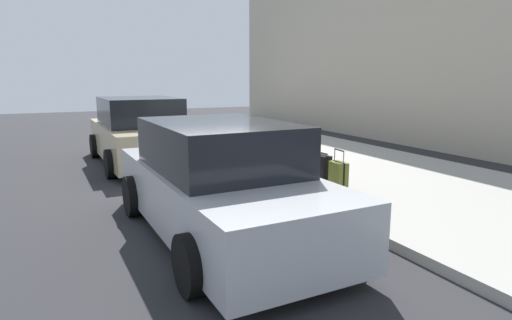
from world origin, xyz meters
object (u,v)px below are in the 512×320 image
suitcase_black_1 (322,172)px  suitcase_silver_3 (299,163)px  suitcase_olive_0 (338,178)px  bollard_post (218,134)px  suitcase_olive_7 (249,145)px  parked_car_silver_0 (219,183)px  fire_hydrant (231,136)px  suitcase_black_8 (242,142)px  suitcase_navy_2 (309,166)px  suitcase_maroon_4 (285,160)px  suitcase_red_5 (271,151)px  suitcase_teal_6 (259,150)px  parked_car_beige_1 (140,133)px

suitcase_black_1 → suitcase_silver_3: 1.01m
suitcase_olive_0 → bollard_post: 5.60m
suitcase_olive_7 → parked_car_silver_0: size_ratio=0.23×
fire_hydrant → suitcase_black_8: bearing=178.1°
suitcase_navy_2 → suitcase_olive_7: size_ratio=0.69×
suitcase_navy_2 → suitcase_olive_7: suitcase_olive_7 is taller
suitcase_olive_7 → parked_car_silver_0: 4.78m
suitcase_maroon_4 → suitcase_black_8: (2.12, 0.09, 0.12)m
suitcase_olive_0 → bollard_post: size_ratio=0.93×
suitcase_red_5 → parked_car_silver_0: bearing=142.0°
suitcase_navy_2 → suitcase_maroon_4: suitcase_navy_2 is taller
suitcase_teal_6 → fire_hydrant: (1.85, -0.07, 0.09)m
suitcase_olive_0 → suitcase_black_1: 0.48m
suitcase_navy_2 → suitcase_teal_6: bearing=1.7°
suitcase_olive_0 → parked_car_beige_1: size_ratio=0.18×
suitcase_silver_3 → suitcase_red_5: size_ratio=0.76×
suitcase_red_5 → suitcase_maroon_4: bearing=-173.9°
fire_hydrant → parked_car_beige_1: parked_car_beige_1 is taller
suitcase_black_8 → suitcase_olive_0: bearing=179.9°
suitcase_black_8 → fire_hydrant: bearing=-1.9°
suitcase_black_1 → bollard_post: (5.12, 0.10, 0.12)m
suitcase_black_1 → suitcase_navy_2: size_ratio=0.94×
suitcase_black_1 → parked_car_beige_1: size_ratio=0.15×
parked_car_silver_0 → parked_car_beige_1: parked_car_beige_1 is taller
suitcase_teal_6 → parked_car_silver_0: size_ratio=0.21×
suitcase_black_1 → bollard_post: bearing=1.2°
suitcase_olive_0 → suitcase_silver_3: 1.48m
suitcase_teal_6 → suitcase_olive_7: (0.52, 0.00, 0.04)m
suitcase_black_1 → parked_car_silver_0: parked_car_silver_0 is taller
bollard_post → parked_car_beige_1: parked_car_beige_1 is taller
suitcase_red_5 → parked_car_beige_1: size_ratio=0.22×
fire_hydrant → parked_car_silver_0: 6.00m
suitcase_black_1 → parked_car_silver_0: 2.62m
bollard_post → parked_car_beige_1: 2.36m
suitcase_black_1 → suitcase_navy_2: 0.50m
suitcase_navy_2 → suitcase_red_5: suitcase_red_5 is taller
suitcase_navy_2 → fire_hydrant: bearing=-0.1°
suitcase_black_1 → suitcase_maroon_4: 1.55m
fire_hydrant → suitcase_red_5: bearing=-179.7°
fire_hydrant → suitcase_maroon_4: bearing=-178.6°
suitcase_silver_3 → suitcase_maroon_4: suitcase_silver_3 is taller
parked_car_beige_1 → suitcase_red_5: bearing=-135.4°
suitcase_teal_6 → suitcase_olive_0: bearing=-179.3°
suitcase_silver_3 → parked_car_beige_1: 4.38m
suitcase_olive_0 → suitcase_maroon_4: suitcase_olive_0 is taller
suitcase_maroon_4 → bollard_post: 3.59m
suitcase_red_5 → suitcase_teal_6: 0.51m
suitcase_olive_0 → suitcase_teal_6: suitcase_teal_6 is taller
suitcase_maroon_4 → suitcase_teal_6: size_ratio=0.61×
suitcase_olive_0 → suitcase_black_8: bearing=-0.1°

